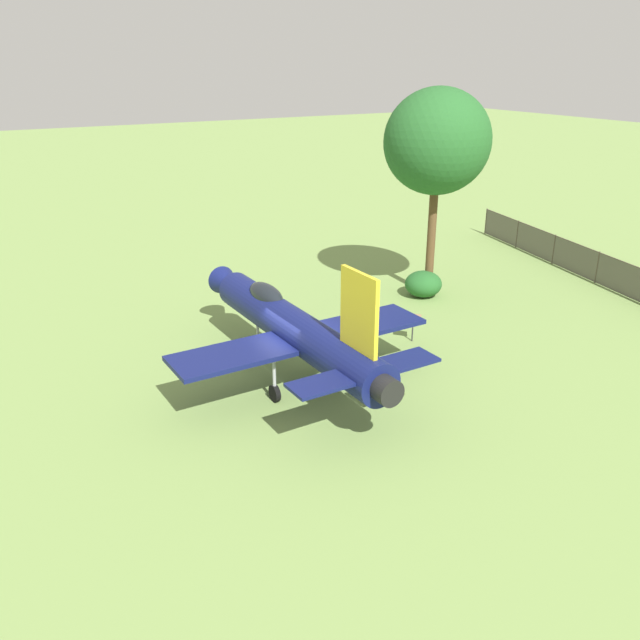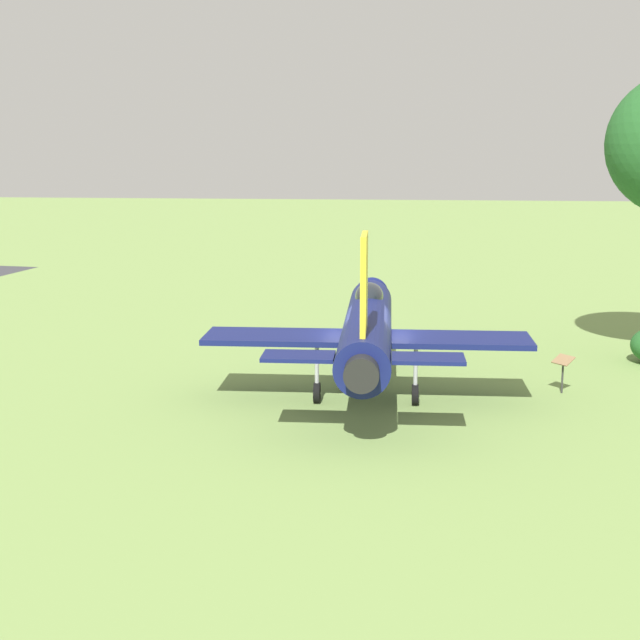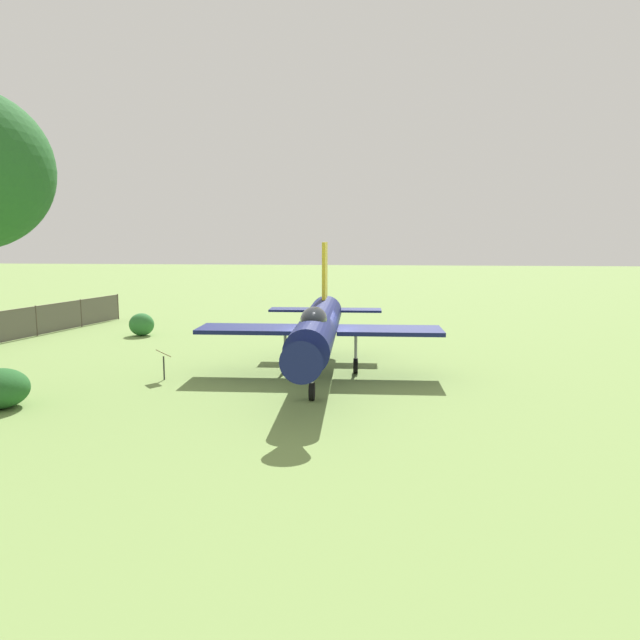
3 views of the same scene
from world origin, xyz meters
TOP-DOWN VIEW (x-y plane):
  - ground_plane at (0.00, 0.00)m, footprint 200.00×200.00m
  - display_jet at (0.01, -0.32)m, footprint 9.48×12.23m
  - shade_tree at (-10.00, -5.12)m, footprint 5.04×4.66m
  - shrub_near_fence at (-9.58, -4.99)m, footprint 1.81×1.78m
  - info_plaque at (-5.81, -0.79)m, footprint 0.69×0.71m

SIDE VIEW (x-z plane):
  - ground_plane at x=0.00m, z-range 0.00..0.00m
  - shrub_near_fence at x=-9.58m, z-range 0.00..1.26m
  - info_plaque at x=-5.81m, z-range 0.28..1.43m
  - display_jet at x=0.01m, z-range -0.54..4.62m
  - shade_tree at x=-10.00m, z-range 2.44..12.20m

